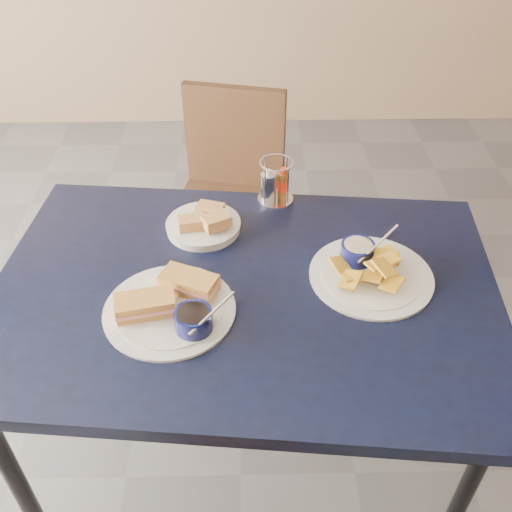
{
  "coord_description": "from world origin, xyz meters",
  "views": [
    {
      "loc": [
        0.03,
        -0.96,
        1.75
      ],
      "look_at": [
        0.05,
        0.14,
        0.82
      ],
      "focal_mm": 40.0,
      "sensor_mm": 36.0,
      "label": 1
    }
  ],
  "objects_px": {
    "bread_basket": "(204,224)",
    "condiment_caddy": "(274,184)",
    "sandwich_plate": "(173,304)",
    "dining_table": "(245,304)",
    "plantain_plate": "(368,268)",
    "chair_far": "(226,182)"
  },
  "relations": [
    {
      "from": "chair_far",
      "to": "sandwich_plate",
      "type": "bearing_deg",
      "value": -95.81
    },
    {
      "from": "chair_far",
      "to": "sandwich_plate",
      "type": "height_order",
      "value": "sandwich_plate"
    },
    {
      "from": "chair_far",
      "to": "plantain_plate",
      "type": "bearing_deg",
      "value": -65.0
    },
    {
      "from": "dining_table",
      "to": "plantain_plate",
      "type": "xyz_separation_m",
      "value": [
        0.32,
        0.05,
        0.08
      ]
    },
    {
      "from": "dining_table",
      "to": "condiment_caddy",
      "type": "bearing_deg",
      "value": 76.83
    },
    {
      "from": "sandwich_plate",
      "to": "bread_basket",
      "type": "distance_m",
      "value": 0.33
    },
    {
      "from": "dining_table",
      "to": "condiment_caddy",
      "type": "relative_size",
      "value": 10.1
    },
    {
      "from": "sandwich_plate",
      "to": "bread_basket",
      "type": "bearing_deg",
      "value": 79.52
    },
    {
      "from": "dining_table",
      "to": "plantain_plate",
      "type": "height_order",
      "value": "plantain_plate"
    },
    {
      "from": "dining_table",
      "to": "bread_basket",
      "type": "height_order",
      "value": "bread_basket"
    },
    {
      "from": "bread_basket",
      "to": "condiment_caddy",
      "type": "xyz_separation_m",
      "value": [
        0.21,
        0.15,
        0.04
      ]
    },
    {
      "from": "plantain_plate",
      "to": "chair_far",
      "type": "bearing_deg",
      "value": 115.0
    },
    {
      "from": "chair_far",
      "to": "sandwich_plate",
      "type": "distance_m",
      "value": 1.02
    },
    {
      "from": "dining_table",
      "to": "sandwich_plate",
      "type": "distance_m",
      "value": 0.21
    },
    {
      "from": "chair_far",
      "to": "bread_basket",
      "type": "height_order",
      "value": "chair_far"
    },
    {
      "from": "bread_basket",
      "to": "condiment_caddy",
      "type": "distance_m",
      "value": 0.26
    },
    {
      "from": "dining_table",
      "to": "plantain_plate",
      "type": "bearing_deg",
      "value": 8.25
    },
    {
      "from": "condiment_caddy",
      "to": "sandwich_plate",
      "type": "bearing_deg",
      "value": -119.28
    },
    {
      "from": "dining_table",
      "to": "sandwich_plate",
      "type": "bearing_deg",
      "value": -154.89
    },
    {
      "from": "plantain_plate",
      "to": "condiment_caddy",
      "type": "bearing_deg",
      "value": 123.6
    },
    {
      "from": "plantain_plate",
      "to": "condiment_caddy",
      "type": "distance_m",
      "value": 0.42
    },
    {
      "from": "sandwich_plate",
      "to": "dining_table",
      "type": "bearing_deg",
      "value": 25.11
    }
  ]
}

